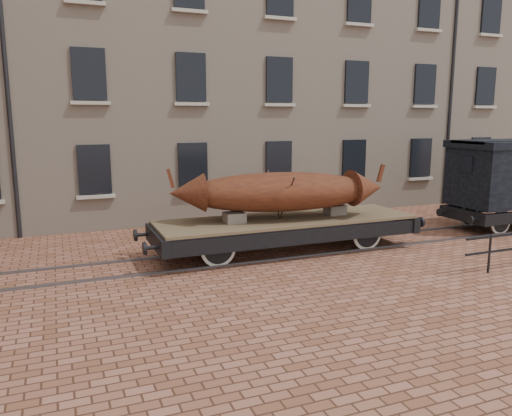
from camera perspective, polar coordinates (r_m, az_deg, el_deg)
name	(u,v)px	position (r m, az deg, el deg)	size (l,w,h in m)	color
ground	(315,248)	(15.46, 6.79, -4.62)	(90.00, 90.00, 0.00)	brown
warehouse_cream	(274,54)	(25.42, 2.07, 17.15)	(40.00, 10.19, 14.00)	beige
rail_track	(315,248)	(15.45, 6.79, -4.51)	(30.00, 1.52, 0.06)	#59595E
flatcar_wagon	(287,225)	(14.83, 3.51, -1.95)	(8.69, 2.36, 1.31)	brown
iron_boat	(280,192)	(14.56, 2.78, 1.89)	(6.48, 2.73, 1.56)	#642E15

